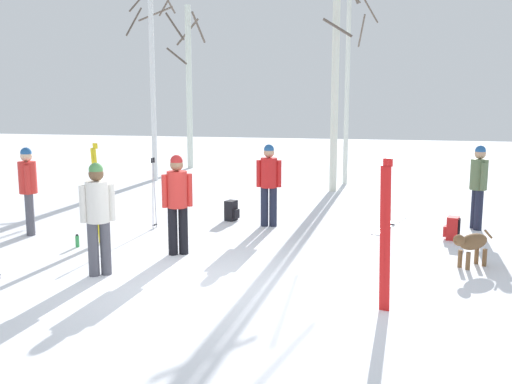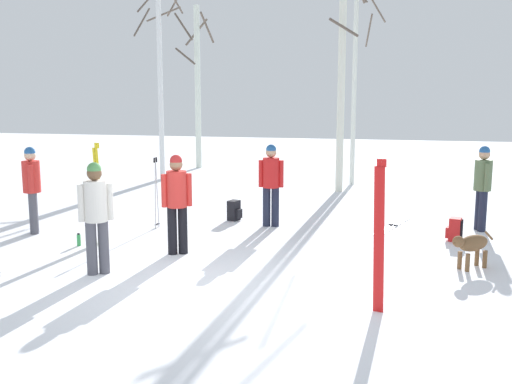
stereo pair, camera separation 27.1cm
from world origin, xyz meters
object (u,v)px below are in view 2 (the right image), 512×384
Objects in this scene: person_2 at (177,198)px; birch_tree_0 at (197,83)px; ski_poles_1 at (156,191)px; ski_pair_planted_0 at (379,237)px; person_3 at (271,180)px; dog at (471,245)px; person_1 at (483,183)px; birch_tree_2 at (342,66)px; ski_pair_lying_1 at (393,226)px; birch_tree_3 at (356,62)px; birch_tree_1 at (160,68)px; backpack_1 at (455,230)px; person_4 at (96,211)px; backpack_0 at (234,211)px; person_0 at (32,184)px; water_bottle_0 at (79,240)px; ski_pair_planted_1 at (99,193)px.

birch_tree_0 is (-3.88, 11.68, 2.22)m from person_2.
ski_pair_planted_0 is at bearing -38.55° from ski_poles_1.
person_3 is (1.07, 2.49, 0.00)m from person_2.
person_2 is at bearing -176.22° from dog.
ski_pair_planted_0 reaches higher than person_2.
birch_tree_2 is at bearing 128.20° from person_1.
ski_pair_lying_1 is 0.26× the size of birch_tree_3.
birch_tree_2 is at bearing 99.07° from ski_pair_planted_0.
birch_tree_1 is at bearing 150.87° from person_1.
person_2 is 9.47m from birch_tree_3.
person_1 is 0.24× the size of birch_tree_3.
backpack_1 is at bearing -48.05° from birch_tree_0.
backpack_0 is at bearing 77.89° from person_4.
ski_pair_planted_0 is at bearing -121.00° from dog.
person_0 is 4.76m from person_3.
water_bottle_0 is 12.18m from birch_tree_0.
birch_tree_1 is 5.89m from birch_tree_2.
person_2 is 0.93× the size of ski_pair_planted_1.
person_0 is 0.25× the size of birch_tree_2.
person_4 is 0.26× the size of birch_tree_1.
water_bottle_0 is (-3.02, -2.43, -0.87)m from person_3.
person_2 is (-5.27, -3.17, 0.00)m from person_1.
person_3 is 3.90× the size of backpack_1.
person_0 is at bearing -128.75° from birch_tree_2.
birch_tree_1 is 0.96× the size of birch_tree_2.
dog is 2.97× the size of water_bottle_0.
dog is 8.21m from birch_tree_2.
ski_pair_planted_0 is 5.81m from water_bottle_0.
person_0 reaches higher than backpack_1.
person_1 is at bearing 70.33° from ski_pair_planted_0.
person_4 is at bearing -107.28° from birch_tree_2.
water_bottle_0 is at bearing -141.17° from person_3.
dog is 14.56m from birch_tree_0.
birch_tree_0 is (-7.33, 13.59, 2.23)m from ski_pair_planted_0.
backpack_1 is 0.07× the size of birch_tree_0.
person_2 reaches higher than water_bottle_0.
person_1 is 7.50m from ski_pair_planted_1.
ski_poles_1 is 2.00m from water_bottle_0.
dog is 12.16m from birch_tree_1.
dog is 0.47× the size of ski_poles_1.
birch_tree_2 is 0.95× the size of birch_tree_3.
person_0 is 2.50× the size of dog.
person_4 is (-0.75, -1.37, 0.00)m from person_2.
backpack_0 reaches higher than water_bottle_0.
birch_tree_2 is at bearing 75.03° from person_2.
person_0 is 7.42× the size of water_bottle_0.
person_1 is at bearing -61.50° from birch_tree_3.
person_1 is at bearing 9.20° from person_3.
ski_pair_lying_1 is (6.90, 2.38, -0.97)m from person_0.
birch_tree_1 reaches higher than ski_pair_planted_0.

